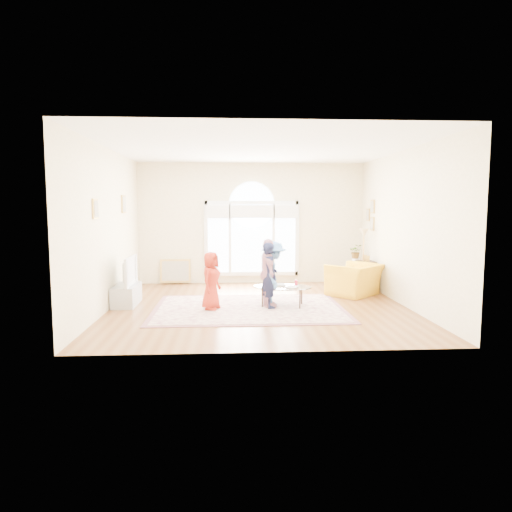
{
  "coord_description": "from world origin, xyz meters",
  "views": [
    {
      "loc": [
        -0.6,
        -9.2,
        2.02
      ],
      "look_at": [
        -0.04,
        0.3,
        1.01
      ],
      "focal_mm": 32.0,
      "sensor_mm": 36.0,
      "label": 1
    }
  ],
  "objects": [
    {
      "name": "leaning_picture",
      "position": [
        -2.04,
        2.9,
        0.0
      ],
      "size": [
        0.8,
        0.14,
        0.62
      ],
      "primitive_type": "cube",
      "rotation": [
        -0.14,
        0.0,
        0.0
      ],
      "color": "tan",
      "rests_on": "ground"
    },
    {
      "name": "television",
      "position": [
        -2.74,
        0.3,
        0.72
      ],
      "size": [
        0.17,
        1.03,
        0.59
      ],
      "color": "black",
      "rests_on": "tv_console"
    },
    {
      "name": "child_pink",
      "position": [
        0.18,
        -0.13,
        0.71
      ],
      "size": [
        0.42,
        0.84,
        1.38
      ],
      "primitive_type": "imported",
      "rotation": [
        0.0,
        0.0,
        1.68
      ],
      "color": "pink",
      "rests_on": "area_rug"
    },
    {
      "name": "side_cabinet",
      "position": [
        2.78,
        1.85,
        0.35
      ],
      "size": [
        0.4,
        0.5,
        0.7
      ],
      "primitive_type": "cube",
      "color": "black",
      "rests_on": "ground"
    },
    {
      "name": "rug_border",
      "position": [
        -0.22,
        -0.2,
        0.01
      ],
      "size": [
        3.8,
        2.8,
        0.01
      ],
      "primitive_type": "cube",
      "color": "#7E4E52",
      "rests_on": "ground"
    },
    {
      "name": "room_shell",
      "position": [
        0.01,
        2.83,
        1.57
      ],
      "size": [
        6.0,
        6.0,
        6.0
      ],
      "color": "#F5E8C2",
      "rests_on": "ground"
    },
    {
      "name": "floor_lamp",
      "position": [
        2.74,
        1.92,
        1.28
      ],
      "size": [
        0.32,
        0.32,
        1.51
      ],
      "color": "black",
      "rests_on": "ground"
    },
    {
      "name": "coffee_table",
      "position": [
        0.48,
        -0.05,
        0.4
      ],
      "size": [
        1.34,
        1.02,
        0.54
      ],
      "rotation": [
        0.0,
        0.0,
        -0.24
      ],
      "color": "silver",
      "rests_on": "ground"
    },
    {
      "name": "child_navy",
      "position": [
        0.2,
        -0.21,
        0.67
      ],
      "size": [
        0.4,
        0.53,
        1.31
      ],
      "primitive_type": "imported",
      "rotation": [
        0.0,
        0.0,
        1.78
      ],
      "color": "#171B37",
      "rests_on": "area_rug"
    },
    {
      "name": "child_red",
      "position": [
        -0.97,
        -0.27,
        0.59
      ],
      "size": [
        0.55,
        0.65,
        1.14
      ],
      "primitive_type": "imported",
      "rotation": [
        0.0,
        0.0,
        1.18
      ],
      "color": "#AB2818",
      "rests_on": "area_rug"
    },
    {
      "name": "plant_pedestal",
      "position": [
        2.7,
        2.47,
        0.35
      ],
      "size": [
        0.2,
        0.2,
        0.7
      ],
      "primitive_type": "cylinder",
      "color": "white",
      "rests_on": "ground"
    },
    {
      "name": "ground",
      "position": [
        0.0,
        0.0,
        0.0
      ],
      "size": [
        6.0,
        6.0,
        0.0
      ],
      "primitive_type": "plane",
      "color": "brown",
      "rests_on": "ground"
    },
    {
      "name": "tv_console",
      "position": [
        -2.75,
        0.3,
        0.21
      ],
      "size": [
        0.45,
        1.0,
        0.42
      ],
      "primitive_type": "cube",
      "color": "#9C9FA5",
      "rests_on": "ground"
    },
    {
      "name": "child_blue",
      "position": [
        0.3,
        -0.04,
        0.68
      ],
      "size": [
        0.56,
        0.89,
        1.32
      ],
      "primitive_type": "imported",
      "rotation": [
        0.0,
        0.0,
        1.49
      ],
      "color": "#5081C9",
      "rests_on": "area_rug"
    },
    {
      "name": "armchair",
      "position": [
        2.28,
        1.07,
        0.36
      ],
      "size": [
        1.48,
        1.48,
        0.73
      ],
      "primitive_type": "imported",
      "rotation": [
        0.0,
        0.0,
        3.91
      ],
      "color": "yellow",
      "rests_on": "ground"
    },
    {
      "name": "potted_plant",
      "position": [
        2.7,
        2.47,
        0.88
      ],
      "size": [
        0.39,
        0.35,
        0.37
      ],
      "primitive_type": "imported",
      "rotation": [
        0.0,
        0.0,
        -0.22
      ],
      "color": "#33722D",
      "rests_on": "plant_pedestal"
    },
    {
      "name": "area_rug",
      "position": [
        -0.22,
        -0.2,
        0.01
      ],
      "size": [
        3.6,
        2.6,
        0.02
      ],
      "primitive_type": "cube",
      "color": "beige",
      "rests_on": "ground"
    }
  ]
}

